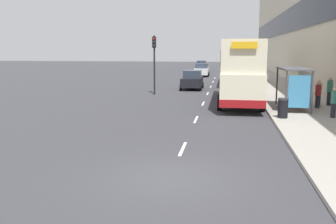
{
  "coord_description": "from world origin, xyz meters",
  "views": [
    {
      "loc": [
        1.57,
        -10.32,
        3.69
      ],
      "look_at": [
        -3.08,
        19.32,
        -1.29
      ],
      "focal_mm": 40.0,
      "sensor_mm": 36.0,
      "label": 1
    }
  ],
  "objects_px": {
    "car_0": "(201,66)",
    "pedestrian_2": "(334,102)",
    "double_decker_bus_ahead": "(237,63)",
    "litter_bin": "(283,108)",
    "bus_shelter": "(297,81)",
    "car_2": "(192,80)",
    "pedestrian_1": "(318,95)",
    "pedestrian_at_shelter": "(330,91)",
    "traffic_light_far_kerb": "(154,55)",
    "pedestrian_3": "(319,92)",
    "car_1": "(202,70)",
    "double_decker_bus_near": "(240,71)"
  },
  "relations": [
    {
      "from": "bus_shelter",
      "to": "car_0",
      "type": "xyz_separation_m",
      "value": [
        -8.85,
        46.13,
        -1.01
      ]
    },
    {
      "from": "car_0",
      "to": "pedestrian_1",
      "type": "relative_size",
      "value": 2.67
    },
    {
      "from": "double_decker_bus_ahead",
      "to": "litter_bin",
      "type": "relative_size",
      "value": 10.74
    },
    {
      "from": "car_2",
      "to": "pedestrian_3",
      "type": "distance_m",
      "value": 13.79
    },
    {
      "from": "pedestrian_2",
      "to": "pedestrian_3",
      "type": "bearing_deg",
      "value": 86.82
    },
    {
      "from": "pedestrian_3",
      "to": "pedestrian_at_shelter",
      "type": "bearing_deg",
      "value": 18.94
    },
    {
      "from": "double_decker_bus_ahead",
      "to": "pedestrian_at_shelter",
      "type": "xyz_separation_m",
      "value": [
        5.58,
        -15.52,
        -1.2
      ]
    },
    {
      "from": "bus_shelter",
      "to": "traffic_light_far_kerb",
      "type": "height_order",
      "value": "traffic_light_far_kerb"
    },
    {
      "from": "double_decker_bus_near",
      "to": "car_0",
      "type": "bearing_deg",
      "value": 97.36
    },
    {
      "from": "bus_shelter",
      "to": "pedestrian_2",
      "type": "xyz_separation_m",
      "value": [
        1.43,
        -2.65,
        -0.92
      ]
    },
    {
      "from": "pedestrian_2",
      "to": "car_0",
      "type": "bearing_deg",
      "value": 101.89
    },
    {
      "from": "double_decker_bus_near",
      "to": "pedestrian_at_shelter",
      "type": "relative_size",
      "value": 6.05
    },
    {
      "from": "car_2",
      "to": "pedestrian_3",
      "type": "relative_size",
      "value": 2.4
    },
    {
      "from": "pedestrian_1",
      "to": "double_decker_bus_ahead",
      "type": "bearing_deg",
      "value": 105.22
    },
    {
      "from": "bus_shelter",
      "to": "pedestrian_1",
      "type": "relative_size",
      "value": 2.57
    },
    {
      "from": "car_0",
      "to": "pedestrian_2",
      "type": "bearing_deg",
      "value": 101.89
    },
    {
      "from": "double_decker_bus_ahead",
      "to": "car_1",
      "type": "xyz_separation_m",
      "value": [
        -4.53,
        12.19,
        -1.38
      ]
    },
    {
      "from": "double_decker_bus_ahead",
      "to": "car_0",
      "type": "bearing_deg",
      "value": 101.21
    },
    {
      "from": "car_0",
      "to": "traffic_light_far_kerb",
      "type": "relative_size",
      "value": 0.9
    },
    {
      "from": "car_1",
      "to": "pedestrian_2",
      "type": "bearing_deg",
      "value": 105.77
    },
    {
      "from": "bus_shelter",
      "to": "car_1",
      "type": "relative_size",
      "value": 1.1
    },
    {
      "from": "car_1",
      "to": "pedestrian_1",
      "type": "xyz_separation_m",
      "value": [
        9.1,
        -28.98,
        0.07
      ]
    },
    {
      "from": "double_decker_bus_near",
      "to": "car_0",
      "type": "xyz_separation_m",
      "value": [
        -5.55,
        42.96,
        -1.42
      ]
    },
    {
      "from": "car_0",
      "to": "car_1",
      "type": "relative_size",
      "value": 1.14
    },
    {
      "from": "car_1",
      "to": "bus_shelter",
      "type": "bearing_deg",
      "value": 104.55
    },
    {
      "from": "bus_shelter",
      "to": "car_0",
      "type": "distance_m",
      "value": 46.98
    },
    {
      "from": "pedestrian_1",
      "to": "traffic_light_far_kerb",
      "type": "distance_m",
      "value": 13.54
    },
    {
      "from": "double_decker_bus_ahead",
      "to": "car_1",
      "type": "height_order",
      "value": "double_decker_bus_ahead"
    },
    {
      "from": "pedestrian_at_shelter",
      "to": "double_decker_bus_near",
      "type": "bearing_deg",
      "value": 168.39
    },
    {
      "from": "litter_bin",
      "to": "double_decker_bus_near",
      "type": "bearing_deg",
      "value": 108.2
    },
    {
      "from": "pedestrian_2",
      "to": "double_decker_bus_ahead",
      "type": "bearing_deg",
      "value": 102.86
    },
    {
      "from": "pedestrian_at_shelter",
      "to": "pedestrian_3",
      "type": "relative_size",
      "value": 1.1
    },
    {
      "from": "pedestrian_at_shelter",
      "to": "pedestrian_2",
      "type": "distance_m",
      "value": 4.75
    },
    {
      "from": "pedestrian_at_shelter",
      "to": "traffic_light_far_kerb",
      "type": "relative_size",
      "value": 0.38
    },
    {
      "from": "pedestrian_at_shelter",
      "to": "pedestrian_1",
      "type": "relative_size",
      "value": 1.13
    },
    {
      "from": "car_0",
      "to": "litter_bin",
      "type": "bearing_deg",
      "value": 98.8
    },
    {
      "from": "double_decker_bus_near",
      "to": "litter_bin",
      "type": "relative_size",
      "value": 10.7
    },
    {
      "from": "car_2",
      "to": "pedestrian_at_shelter",
      "type": "relative_size",
      "value": 2.18
    },
    {
      "from": "bus_shelter",
      "to": "car_2",
      "type": "xyz_separation_m",
      "value": [
        -7.43,
        12.11,
        -1.0
      ]
    },
    {
      "from": "double_decker_bus_ahead",
      "to": "litter_bin",
      "type": "distance_m",
      "value": 20.81
    },
    {
      "from": "pedestrian_2",
      "to": "traffic_light_far_kerb",
      "type": "bearing_deg",
      "value": 139.15
    },
    {
      "from": "pedestrian_2",
      "to": "litter_bin",
      "type": "distance_m",
      "value": 2.71
    },
    {
      "from": "bus_shelter",
      "to": "pedestrian_2",
      "type": "relative_size",
      "value": 2.62
    },
    {
      "from": "pedestrian_at_shelter",
      "to": "litter_bin",
      "type": "height_order",
      "value": "pedestrian_at_shelter"
    },
    {
      "from": "double_decker_bus_ahead",
      "to": "pedestrian_2",
      "type": "bearing_deg",
      "value": -77.14
    },
    {
      "from": "pedestrian_3",
      "to": "pedestrian_2",
      "type": "bearing_deg",
      "value": -93.18
    },
    {
      "from": "litter_bin",
      "to": "car_0",
      "type": "bearing_deg",
      "value": 98.8
    },
    {
      "from": "pedestrian_1",
      "to": "car_0",
      "type": "bearing_deg",
      "value": 102.71
    },
    {
      "from": "traffic_light_far_kerb",
      "to": "car_0",
      "type": "bearing_deg",
      "value": 88.04
    },
    {
      "from": "car_2",
      "to": "traffic_light_far_kerb",
      "type": "bearing_deg",
      "value": 59.94
    }
  ]
}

